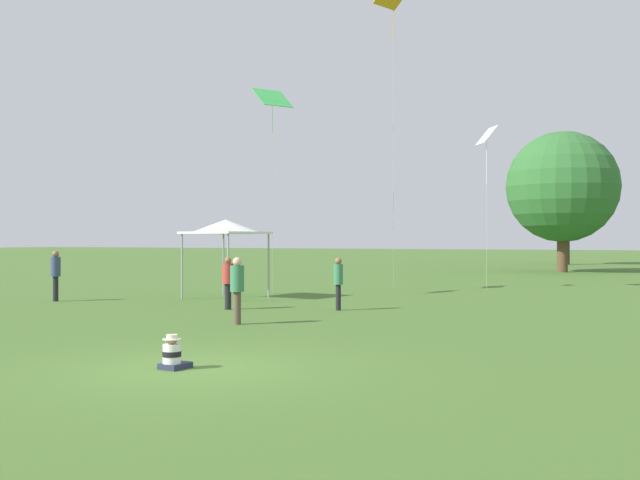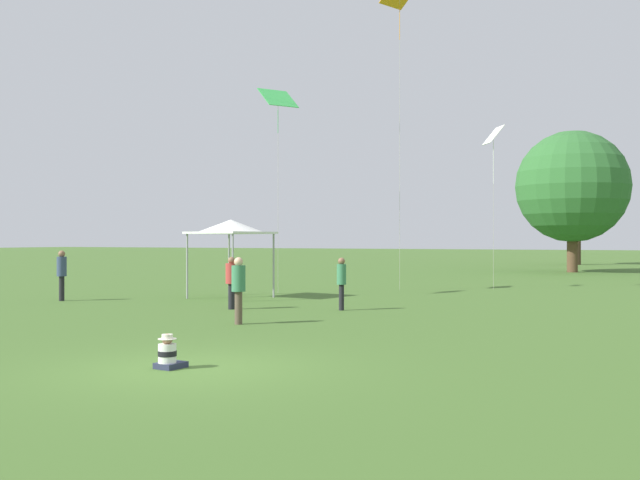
% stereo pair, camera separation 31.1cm
% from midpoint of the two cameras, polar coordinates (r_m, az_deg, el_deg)
% --- Properties ---
extents(ground_plane, '(300.00, 300.00, 0.00)m').
position_cam_midpoint_polar(ground_plane, '(13.02, -10.32, -9.67)').
color(ground_plane, '#426628').
extents(seated_toddler, '(0.44, 0.52, 0.60)m').
position_cam_midpoint_polar(seated_toddler, '(13.06, -11.83, -8.54)').
color(seated_toddler, '#282D47').
rests_on(seated_toddler, ground).
extents(person_standing_0, '(0.46, 0.46, 1.80)m').
position_cam_midpoint_polar(person_standing_0, '(28.14, -19.80, -2.22)').
color(person_standing_0, black).
rests_on(person_standing_0, ground).
extents(person_standing_2, '(0.51, 0.51, 1.73)m').
position_cam_midpoint_polar(person_standing_2, '(19.43, -6.79, -3.38)').
color(person_standing_2, brown).
rests_on(person_standing_2, ground).
extents(person_standing_3, '(0.38, 0.38, 1.63)m').
position_cam_midpoint_polar(person_standing_3, '(23.13, 1.02, -2.94)').
color(person_standing_3, black).
rests_on(person_standing_3, ground).
extents(person_standing_5, '(0.37, 0.37, 1.64)m').
position_cam_midpoint_polar(person_standing_5, '(23.60, -7.40, -2.92)').
color(person_standing_5, black).
rests_on(person_standing_5, ground).
extents(canopy_tent, '(2.93, 2.93, 2.93)m').
position_cam_midpoint_polar(canopy_tent, '(28.05, -7.51, 0.96)').
color(canopy_tent, white).
rests_on(canopy_tent, ground).
extents(kite_3, '(1.66, 1.74, 8.38)m').
position_cam_midpoint_polar(kite_3, '(30.96, -3.94, 10.56)').
color(kite_3, green).
rests_on(kite_3, ground).
extents(kite_4, '(1.12, 1.21, 7.16)m').
position_cam_midpoint_polar(kite_4, '(33.91, 12.32, 7.50)').
color(kite_4, white).
rests_on(kite_4, ground).
extents(distant_tree_0, '(7.42, 7.42, 9.42)m').
position_cam_midpoint_polar(distant_tree_0, '(52.63, 17.82, 3.87)').
color(distant_tree_0, brown).
rests_on(distant_tree_0, ground).
extents(distant_tree_1, '(6.26, 6.26, 10.71)m').
position_cam_midpoint_polar(distant_tree_1, '(68.28, 18.01, 4.51)').
color(distant_tree_1, '#473323').
rests_on(distant_tree_1, ground).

